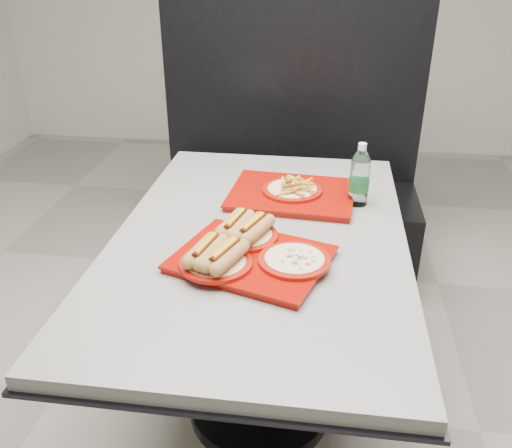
# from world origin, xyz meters

# --- Properties ---
(ground) EXTENTS (6.00, 6.00, 0.00)m
(ground) POSITION_xyz_m (0.00, 0.00, 0.00)
(ground) COLOR gray
(ground) RESTS_ON ground
(diner_table) EXTENTS (0.92, 1.42, 0.75)m
(diner_table) POSITION_xyz_m (0.00, 0.00, 0.58)
(diner_table) COLOR black
(diner_table) RESTS_ON ground
(booth_bench) EXTENTS (1.30, 0.57, 1.35)m
(booth_bench) POSITION_xyz_m (0.00, 1.09, 0.40)
(booth_bench) COLOR black
(booth_bench) RESTS_ON ground
(tray_near) EXTENTS (0.49, 0.43, 0.09)m
(tray_near) POSITION_xyz_m (-0.02, -0.17, 0.78)
(tray_near) COLOR #850A03
(tray_near) RESTS_ON diner_table
(tray_far) EXTENTS (0.46, 0.37, 0.09)m
(tray_far) POSITION_xyz_m (0.08, 0.28, 0.78)
(tray_far) COLOR #850A03
(tray_far) RESTS_ON diner_table
(water_bottle) EXTENTS (0.07, 0.07, 0.22)m
(water_bottle) POSITION_xyz_m (0.31, 0.26, 0.85)
(water_bottle) COLOR silver
(water_bottle) RESTS_ON diner_table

